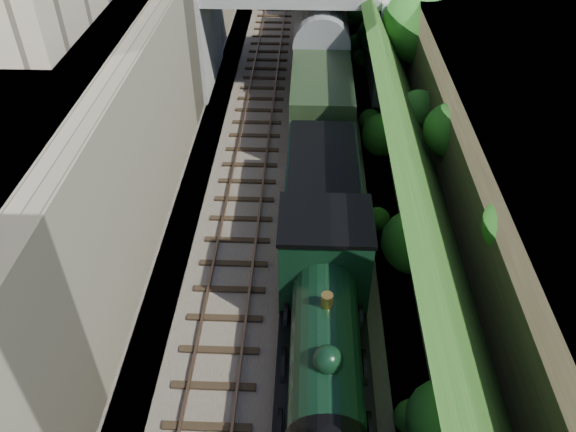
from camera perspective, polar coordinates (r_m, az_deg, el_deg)
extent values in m
cube|color=#473F38|center=(29.97, 0.87, 10.21)|extent=(10.00, 90.00, 0.20)
cube|color=#756B56|center=(29.13, -10.40, 16.13)|extent=(1.00, 90.00, 7.00)
cube|color=#262628|center=(30.05, -17.19, 15.78)|extent=(6.00, 90.00, 7.00)
cube|color=#262628|center=(30.00, 20.00, 14.35)|extent=(8.00, 90.00, 6.25)
cube|color=#1E4714|center=(29.15, 11.11, 14.33)|extent=(4.02, 90.00, 6.36)
sphere|color=#194C14|center=(15.53, 15.65, -19.22)|extent=(1.98, 1.98, 1.98)
sphere|color=#194C14|center=(16.11, 22.36, -0.90)|extent=(1.90, 1.90, 1.90)
sphere|color=#194C14|center=(19.67, 12.58, -2.60)|extent=(2.21, 2.21, 2.21)
sphere|color=#194C14|center=(21.32, 16.27, 8.36)|extent=(2.04, 2.04, 2.04)
sphere|color=#194C14|center=(24.43, 13.08, 10.38)|extent=(1.75, 1.75, 1.75)
sphere|color=#194C14|center=(26.17, 9.60, 8.12)|extent=(1.97, 1.97, 1.97)
sphere|color=#194C14|center=(28.37, 10.50, 12.82)|extent=(1.26, 1.26, 1.26)
sphere|color=#194C14|center=(31.30, 10.98, 17.00)|extent=(2.39, 2.39, 2.39)
sphere|color=#194C14|center=(35.03, 8.85, 17.60)|extent=(2.20, 2.20, 2.20)
sphere|color=#194C14|center=(37.32, 7.07, 16.90)|extent=(1.37, 1.37, 1.37)
sphere|color=#194C14|center=(41.37, 7.11, 19.73)|extent=(1.75, 1.75, 1.75)
sphere|color=#194C14|center=(43.45, 6.80, 20.49)|extent=(1.52, 1.52, 1.52)
cube|color=black|center=(30.01, -3.01, 10.49)|extent=(2.50, 90.00, 0.07)
cube|color=brown|center=(30.03, -4.41, 10.66)|extent=(0.08, 90.00, 0.14)
cube|color=brown|center=(29.91, -1.63, 10.63)|extent=(0.08, 90.00, 0.14)
cube|color=black|center=(29.91, 3.21, 10.38)|extent=(2.50, 90.00, 0.07)
cube|color=brown|center=(29.86, 1.81, 10.57)|extent=(0.08, 90.00, 0.14)
cube|color=brown|center=(29.89, 4.61, 10.49)|extent=(0.08, 90.00, 0.14)
cube|color=gray|center=(33.01, -8.96, 17.80)|extent=(1.40, 6.40, 5.70)
cube|color=gray|center=(32.78, 10.68, 17.46)|extent=(2.40, 6.40, 5.70)
cylinder|color=black|center=(29.84, 12.46, 13.67)|extent=(0.30, 0.30, 4.40)
sphere|color=#194C14|center=(28.87, 13.20, 18.33)|extent=(3.60, 3.60, 3.60)
sphere|color=#194C14|center=(29.90, 13.79, 17.72)|extent=(2.40, 2.40, 2.40)
cube|color=black|center=(16.69, 3.56, -18.07)|extent=(2.40, 8.40, 0.60)
cube|color=black|center=(16.82, 3.60, -14.19)|extent=(2.70, 10.00, 0.35)
cylinder|color=black|center=(15.30, 3.83, -13.65)|extent=(1.90, 5.60, 1.90)
sphere|color=black|center=(13.90, 4.07, -14.41)|extent=(0.76, 0.76, 0.76)
cylinder|color=#A57F33|center=(14.97, 3.97, -8.66)|extent=(0.32, 0.32, 0.50)
cube|color=black|center=(17.62, 3.69, -4.03)|extent=(2.75, 2.40, 2.80)
cube|color=black|center=(16.67, 3.89, -0.37)|extent=(2.85, 2.50, 0.15)
cube|color=black|center=(22.29, 3.35, -0.19)|extent=(2.30, 6.00, 0.50)
cube|color=black|center=(22.13, 3.37, 0.31)|extent=(2.60, 6.00, 0.50)
cube|color=black|center=(21.41, 3.49, 2.82)|extent=(2.70, 6.00, 2.40)
cube|color=black|center=(20.70, 3.62, 5.62)|extent=(2.50, 5.60, 0.20)
cube|color=black|center=(33.07, 3.18, 13.62)|extent=(2.30, 17.00, 0.40)
cube|color=black|center=(32.96, 3.20, 14.01)|extent=(2.50, 17.00, 0.50)
cube|color=#202F1A|center=(32.36, 3.30, 16.42)|extent=(2.80, 18.00, 2.70)
cube|color=slate|center=(31.82, 3.40, 18.92)|extent=(2.90, 18.00, 0.50)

